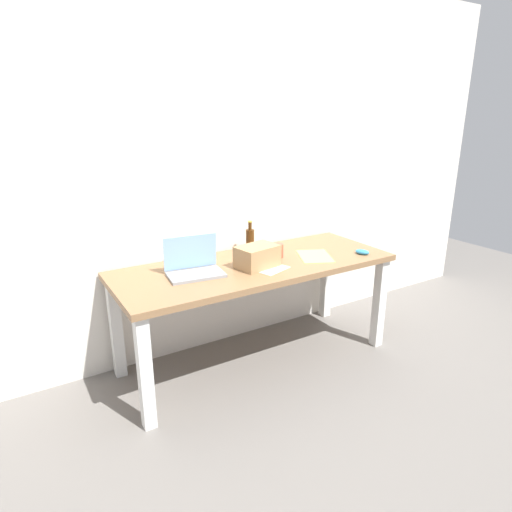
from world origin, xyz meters
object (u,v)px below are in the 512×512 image
(beer_bottle, at_px, (250,240))
(coffee_mug, at_px, (278,251))
(desk, at_px, (256,276))
(laptop_left, at_px, (194,266))
(computer_mouse, at_px, (362,252))
(cardboard_box, at_px, (257,257))

(beer_bottle, height_order, coffee_mug, beer_bottle)
(desk, distance_m, laptop_left, 0.46)
(beer_bottle, xyz_separation_m, computer_mouse, (0.65, -0.47, -0.07))
(laptop_left, relative_size, computer_mouse, 3.59)
(desk, height_order, coffee_mug, coffee_mug)
(desk, bearing_deg, laptop_left, 177.50)
(beer_bottle, bearing_deg, laptop_left, -157.30)
(computer_mouse, bearing_deg, coffee_mug, 130.88)
(cardboard_box, relative_size, coffee_mug, 2.75)
(computer_mouse, relative_size, coffee_mug, 1.05)
(computer_mouse, height_order, cardboard_box, cardboard_box)
(laptop_left, height_order, cardboard_box, laptop_left)
(computer_mouse, distance_m, cardboard_box, 0.79)
(laptop_left, distance_m, cardboard_box, 0.41)
(cardboard_box, height_order, coffee_mug, cardboard_box)
(desk, bearing_deg, cardboard_box, -115.55)
(laptop_left, bearing_deg, computer_mouse, -11.59)
(laptop_left, bearing_deg, coffee_mug, 1.31)
(laptop_left, relative_size, cardboard_box, 1.38)
(desk, height_order, laptop_left, laptop_left)
(laptop_left, bearing_deg, desk, -2.50)
(beer_bottle, relative_size, computer_mouse, 2.26)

